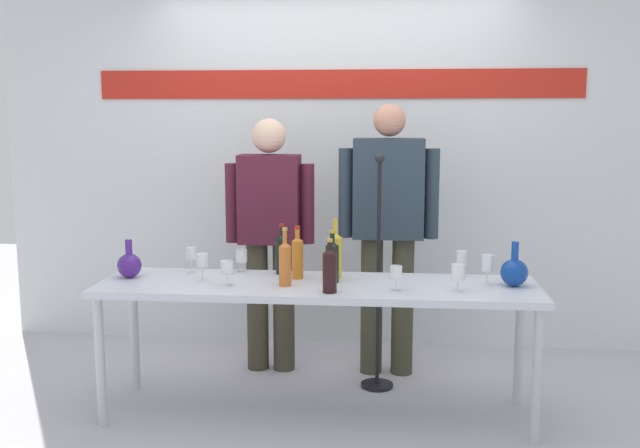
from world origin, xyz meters
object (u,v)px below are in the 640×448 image
at_px(display_table, 317,294).
at_px(presenter_left, 270,229).
at_px(decanter_blue_right, 514,272).
at_px(wine_bottle_5, 332,260).
at_px(wine_glass_left_3, 202,261).
at_px(wine_glass_right_0, 487,264).
at_px(decanter_blue_left, 129,265).
at_px(presenter_right, 388,221).
at_px(wine_bottle_3, 282,252).
at_px(wine_bottle_1, 297,256).
at_px(wine_glass_left_0, 227,268).
at_px(microphone_stand, 378,312).
at_px(wine_glass_left_2, 242,256).
at_px(wine_glass_right_2, 396,273).
at_px(wine_bottle_4, 335,254).
at_px(wine_glass_right_3, 461,259).
at_px(wine_bottle_0, 330,269).
at_px(wine_glass_right_1, 458,272).
at_px(wine_glass_left_1, 191,254).
at_px(wine_bottle_2, 285,262).

distance_m(display_table, presenter_left, 0.84).
height_order(decanter_blue_right, presenter_left, presenter_left).
height_order(decanter_blue_right, wine_bottle_5, wine_bottle_5).
distance_m(wine_glass_left_3, wine_glass_right_0, 1.56).
bearing_deg(decanter_blue_left, presenter_right, 24.56).
bearing_deg(wine_glass_right_0, wine_bottle_3, 171.89).
xyz_separation_m(decanter_blue_left, wine_bottle_1, (0.95, 0.06, 0.06)).
relative_size(wine_glass_left_0, microphone_stand, 0.09).
distance_m(decanter_blue_right, presenter_right, 0.97).
distance_m(decanter_blue_right, presenter_left, 1.59).
bearing_deg(decanter_blue_right, wine_glass_left_2, 172.52).
xyz_separation_m(wine_bottle_5, wine_glass_right_2, (0.35, -0.16, -0.03)).
xyz_separation_m(wine_glass_left_2, wine_glass_left_3, (-0.17, -0.24, 0.02)).
bearing_deg(decanter_blue_right, wine_glass_left_0, -174.72).
xyz_separation_m(wine_bottle_1, wine_bottle_4, (0.21, 0.04, 0.01)).
bearing_deg(wine_glass_right_0, wine_glass_left_0, -173.48).
xyz_separation_m(decanter_blue_right, wine_glass_left_2, (-1.53, 0.20, 0.02)).
relative_size(wine_bottle_1, wine_glass_right_3, 2.03).
relative_size(decanter_blue_left, wine_bottle_0, 0.77).
distance_m(display_table, wine_bottle_3, 0.37).
relative_size(presenter_right, wine_bottle_4, 5.16).
bearing_deg(wine_glass_right_2, wine_glass_left_2, 157.49).
bearing_deg(wine_glass_left_0, wine_glass_right_1, 0.12).
xyz_separation_m(wine_glass_left_1, wine_glass_right_0, (1.68, -0.14, 0.00)).
bearing_deg(wine_glass_right_3, wine_glass_left_0, -164.82).
relative_size(wine_glass_left_0, wine_glass_left_2, 1.02).
relative_size(wine_bottle_3, wine_bottle_5, 1.01).
distance_m(wine_bottle_0, wine_glass_right_3, 0.84).
bearing_deg(presenter_right, decanter_blue_right, -44.28).
bearing_deg(wine_bottle_4, decanter_blue_right, -5.99).
bearing_deg(decanter_blue_left, wine_glass_left_3, -5.35).
xyz_separation_m(wine_bottle_5, microphone_stand, (0.25, 0.41, -0.40)).
height_order(wine_bottle_0, wine_glass_right_1, wine_bottle_0).
bearing_deg(decanter_blue_left, wine_bottle_5, -0.31).
relative_size(wine_bottle_0, wine_glass_left_3, 1.84).
height_order(wine_bottle_5, wine_glass_left_3, wine_bottle_5).
bearing_deg(presenter_right, wine_glass_left_0, -136.76).
distance_m(wine_bottle_2, wine_glass_left_0, 0.31).
distance_m(wine_glass_left_0, wine_glass_left_2, 0.34).
relative_size(display_table, wine_bottle_4, 7.17).
bearing_deg(wine_bottle_5, presenter_left, 124.34).
height_order(display_table, wine_glass_left_0, wine_glass_left_0).
xyz_separation_m(decanter_blue_right, wine_bottle_1, (-1.18, 0.06, 0.05)).
xyz_separation_m(wine_bottle_0, wine_bottle_2, (-0.25, 0.13, 0.01)).
height_order(presenter_right, wine_glass_left_2, presenter_right).
distance_m(display_table, wine_glass_right_3, 0.85).
relative_size(wine_bottle_3, wine_bottle_4, 0.87).
relative_size(decanter_blue_left, wine_glass_left_3, 1.42).
bearing_deg(wine_bottle_2, wine_glass_left_3, 171.01).
height_order(wine_glass_left_1, wine_glass_left_2, wine_glass_left_1).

